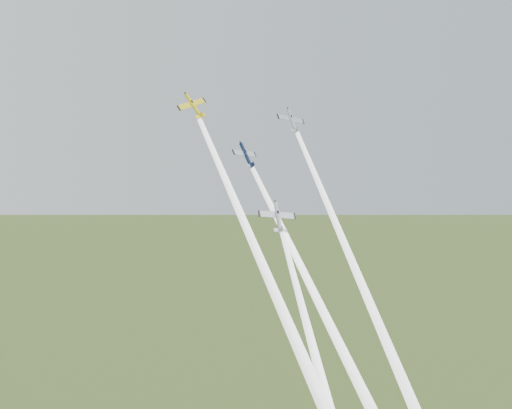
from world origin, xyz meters
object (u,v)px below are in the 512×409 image
plane_navy (246,155)px  plane_silver_low (278,217)px  plane_silver_right (292,121)px  plane_yellow (193,106)px

plane_navy → plane_silver_low: plane_navy is taller
plane_navy → plane_silver_low: bearing=-94.0°
plane_silver_right → plane_silver_low: 25.50m
plane_yellow → plane_silver_right: bearing=-1.7°
plane_yellow → plane_navy: bearing=-4.0°
plane_navy → plane_silver_low: 14.85m
plane_yellow → plane_silver_low: 26.92m
plane_yellow → plane_silver_right: 27.27m
plane_yellow → plane_navy: 16.03m
plane_navy → plane_silver_low: size_ratio=0.88×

